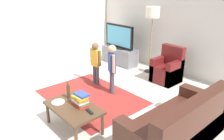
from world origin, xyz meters
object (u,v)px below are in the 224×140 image
object	(u,v)px
armchair	(168,70)
coffee_table	(73,109)
tv	(119,37)
couch	(179,128)
plate	(58,102)
bottle	(68,91)
child_near_tv	(96,60)
book_stack	(80,100)
child_center	(112,65)
tv_stand	(119,56)
tv_remote	(90,112)
floor_lamp	(153,16)

from	to	relation	value
armchair	coffee_table	distance (m)	2.85
tv	couch	world-z (taller)	tv
plate	bottle	bearing A→B (deg)	95.27
child_near_tv	book_stack	xyz separation A→B (m)	(1.26, -1.29, -0.10)
tv	book_stack	world-z (taller)	tv
couch	armchair	world-z (taller)	armchair
plate	child_center	bearing A→B (deg)	101.67
child_near_tv	book_stack	world-z (taller)	child_near_tv
armchair	child_near_tv	xyz separation A→B (m)	(-1.06, -1.45, 0.33)
couch	coffee_table	xyz separation A→B (m)	(-1.40, -0.96, 0.08)
tv_stand	couch	size ratio (longest dim) A/B	0.67
coffee_table	book_stack	size ratio (longest dim) A/B	3.38
plate	tv_stand	bearing A→B (deg)	119.19
tv_remote	child_near_tv	bearing A→B (deg)	147.10
tv_stand	tv	size ratio (longest dim) A/B	1.09
floor_lamp	book_stack	world-z (taller)	floor_lamp
coffee_table	tv_remote	distance (m)	0.34
child_near_tv	armchair	bearing A→B (deg)	53.72
coffee_table	armchair	bearing A→B (deg)	92.99
tv_remote	couch	bearing A→B (deg)	45.94
couch	child_near_tv	world-z (taller)	child_near_tv
coffee_table	couch	bearing A→B (deg)	34.43
couch	child_near_tv	size ratio (longest dim) A/B	1.73
armchair	plate	bearing A→B (deg)	-92.53
bottle	plate	world-z (taller)	bottle
child_near_tv	plate	size ratio (longest dim) A/B	4.72
couch	tv_stand	bearing A→B (deg)	150.06
tv_stand	child_center	bearing A→B (deg)	-47.91
tv_stand	plate	xyz separation A→B (m)	(1.68, -3.01, 0.18)
tv	couch	distance (m)	3.90
bottle	tv_remote	bearing A→B (deg)	0.00
tv	coffee_table	xyz separation A→B (m)	(1.96, -2.87, -0.48)
book_stack	tv_remote	bearing A→B (deg)	-3.03
armchair	floor_lamp	xyz separation A→B (m)	(-0.74, 0.19, 1.25)
couch	tv_remote	size ratio (longest dim) A/B	10.59
child_near_tv	child_center	distance (m)	0.63
floor_lamp	child_near_tv	world-z (taller)	floor_lamp
tv	book_stack	size ratio (longest dim) A/B	3.72
couch	child_center	distance (m)	2.06
tv	floor_lamp	size ratio (longest dim) A/B	0.62
book_stack	plate	size ratio (longest dim) A/B	1.34
floor_lamp	bottle	distance (m)	3.16
armchair	tv_remote	xyz separation A→B (m)	(0.47, -2.75, 0.13)
tv	bottle	bearing A→B (deg)	-59.04
floor_lamp	bottle	bearing A→B (deg)	-78.66
coffee_table	plate	world-z (taller)	plate
armchair	child_center	xyz separation A→B (m)	(-0.44, -1.48, 0.37)
tv	coffee_table	bearing A→B (deg)	-55.64
tv_remote	coffee_table	bearing A→B (deg)	-155.23
tv_stand	plate	world-z (taller)	tv_stand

